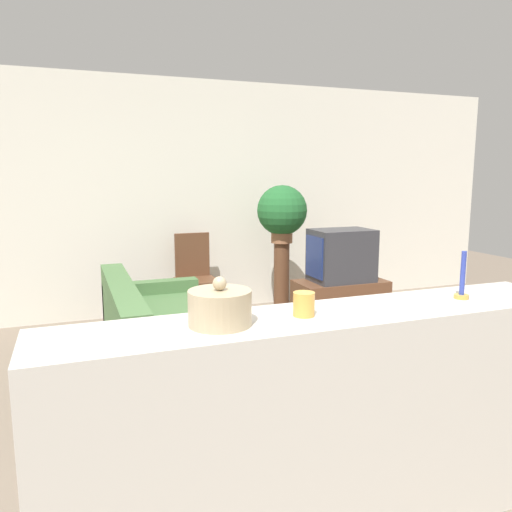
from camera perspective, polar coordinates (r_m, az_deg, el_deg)
name	(u,v)px	position (r m, az deg, el deg)	size (l,w,h in m)	color
ground_plane	(281,467)	(3.04, 2.93, -22.98)	(14.00, 14.00, 0.00)	#756656
wall_back	(164,198)	(5.88, -10.49, 6.50)	(9.00, 0.06, 2.70)	silver
couch	(164,337)	(4.30, -10.49, -9.13)	(0.93, 1.94, 0.76)	#476B3D
tv_stand	(340,306)	(5.29, 9.59, -5.66)	(0.93, 0.47, 0.54)	brown
television	(341,255)	(5.17, 9.69, 0.08)	(0.62, 0.43, 0.53)	#333338
wooden_chair	(195,273)	(5.64, -6.98, -1.92)	(0.44, 0.44, 0.97)	brown
plant_stand	(281,280)	(5.69, 2.92, -2.79)	(0.18, 0.18, 0.86)	brown
potted_plant	(282,211)	(5.57, 2.99, 5.12)	(0.56, 0.56, 0.64)	#8E5B3D
foreground_counter	(327,423)	(2.39, 8.10, -18.41)	(2.48, 0.44, 1.03)	beige
decorative_bowl	(220,307)	(2.00, -4.15, -5.87)	(0.25, 0.25, 0.20)	tan
candle_jar	(304,304)	(2.13, 5.49, -5.49)	(0.09, 0.09, 0.10)	gold
candlestick	(462,284)	(2.61, 22.50, -2.92)	(0.07, 0.07, 0.23)	#B7933D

